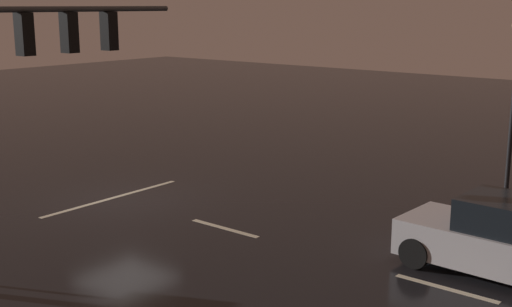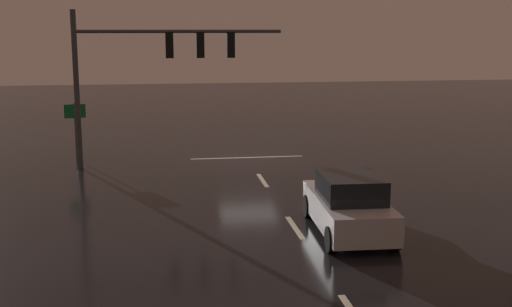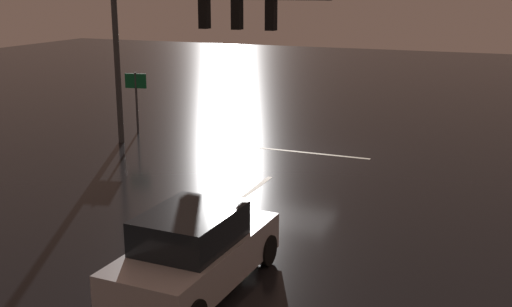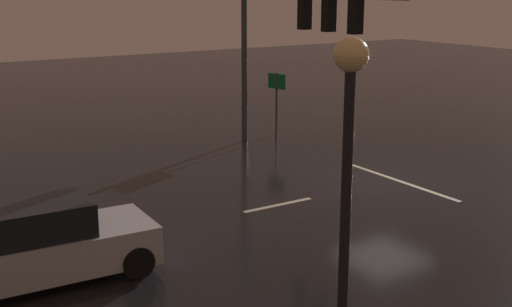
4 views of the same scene
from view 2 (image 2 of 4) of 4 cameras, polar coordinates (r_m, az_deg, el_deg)
name	(u,v)px [view 2 (image 2 of 4)]	position (r m, az deg, el deg)	size (l,w,h in m)	color
ground_plane	(248,160)	(28.59, -0.67, -0.53)	(80.00, 80.00, 0.00)	black
traffic_signal_assembly	(154,58)	(27.06, -8.90, 8.19)	(8.42, 0.47, 6.39)	#383A3D
lane_dash_far	(263,180)	(24.72, 0.58, -2.35)	(2.20, 0.16, 0.01)	beige
lane_dash_mid	(295,227)	(19.03, 3.42, -6.46)	(2.20, 0.16, 0.01)	beige
stop_bar	(247,157)	(29.02, -0.79, -0.35)	(5.00, 0.16, 0.01)	beige
car_approaching	(349,205)	(18.51, 8.09, -4.49)	(2.05, 4.43, 1.70)	#B7B7BC
route_sign	(75,119)	(29.20, -15.49, 2.91)	(0.89, 0.23, 2.50)	#383A3D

